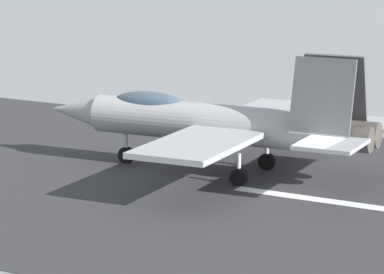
# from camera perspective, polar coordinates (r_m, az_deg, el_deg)

# --- Properties ---
(ground_plane) EXTENTS (400.00, 400.00, 0.00)m
(ground_plane) POSITION_cam_1_polar(r_m,az_deg,el_deg) (41.69, 6.34, -3.41)
(ground_plane) COLOR gray
(runway_strip) EXTENTS (240.00, 26.00, 0.02)m
(runway_strip) POSITION_cam_1_polar(r_m,az_deg,el_deg) (41.68, 6.36, -3.40)
(runway_strip) COLOR #303032
(runway_strip) RESTS_ON ground
(fighter_jet) EXTENTS (16.23, 14.30, 5.53)m
(fighter_jet) POSITION_cam_1_polar(r_m,az_deg,el_deg) (45.03, 1.56, 0.84)
(fighter_jet) COLOR #9C9FA1
(fighter_jet) RESTS_ON ground
(marker_cone_mid) EXTENTS (0.44, 0.44, 0.55)m
(marker_cone_mid) POSITION_cam_1_polar(r_m,az_deg,el_deg) (58.48, 0.94, 1.31)
(marker_cone_mid) COLOR orange
(marker_cone_mid) RESTS_ON ground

